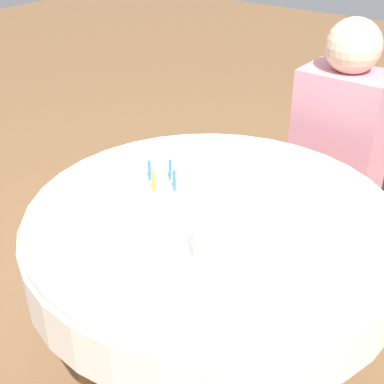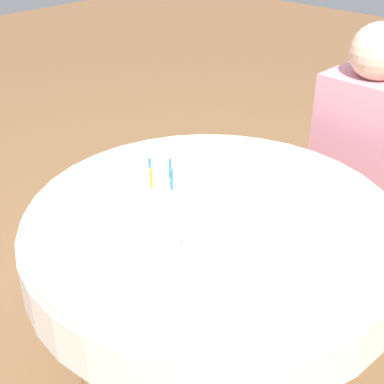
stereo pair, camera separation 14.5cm
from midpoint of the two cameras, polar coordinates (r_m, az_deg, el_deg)
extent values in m
cylinder|color=silver|center=(1.48, -0.57, -2.43)|extent=(1.04, 1.04, 0.02)
cylinder|color=silver|center=(1.53, -0.55, -4.92)|extent=(1.06, 1.06, 0.14)
cylinder|color=brown|center=(1.73, -14.33, -14.21)|extent=(0.05, 0.05, 0.75)
cylinder|color=brown|center=(2.03, -2.13, -5.40)|extent=(0.05, 0.05, 0.75)
cylinder|color=brown|center=(1.81, 12.57, -11.59)|extent=(0.05, 0.05, 0.75)
cube|color=#4C331E|center=(2.25, 12.71, -1.19)|extent=(0.39, 0.39, 0.04)
cube|color=#4C331E|center=(2.28, 15.49, 6.57)|extent=(0.34, 0.04, 0.51)
cylinder|color=#4C331E|center=(2.31, 6.64, -6.08)|extent=(0.04, 0.04, 0.39)
cylinder|color=#4C331E|center=(2.20, 13.97, -9.07)|extent=(0.04, 0.04, 0.39)
cylinder|color=#4C331E|center=(2.55, 10.57, -2.55)|extent=(0.04, 0.04, 0.39)
cylinder|color=#4C331E|center=(2.45, 17.29, -5.05)|extent=(0.04, 0.04, 0.39)
cylinder|color=#DBB293|center=(2.27, 8.49, -6.40)|extent=(0.09, 0.09, 0.43)
cylinder|color=#DBB293|center=(2.22, 12.15, -7.88)|extent=(0.09, 0.09, 0.43)
cube|color=#C67F8E|center=(2.12, 13.58, 5.44)|extent=(0.33, 0.23, 0.54)
sphere|color=#DBB293|center=(2.00, 14.84, 14.78)|extent=(0.20, 0.20, 0.20)
cube|color=white|center=(1.46, -6.07, -2.57)|extent=(0.25, 0.25, 0.00)
cube|color=white|center=(1.44, -6.17, -0.92)|extent=(0.20, 0.20, 0.10)
cylinder|color=blue|center=(1.37, -4.94, 1.12)|extent=(0.01, 0.01, 0.06)
cylinder|color=blue|center=(1.42, -5.28, 2.28)|extent=(0.01, 0.01, 0.06)
cylinder|color=blue|center=(1.42, -7.47, 2.20)|extent=(0.01, 0.01, 0.06)
cylinder|color=gold|center=(1.37, -7.16, 1.09)|extent=(0.01, 0.01, 0.06)
cylinder|color=silver|center=(1.27, -1.58, -5.54)|extent=(0.07, 0.07, 0.10)
camera|label=1|loc=(0.07, -92.86, -1.68)|focal=50.00mm
camera|label=2|loc=(0.07, 87.14, 1.68)|focal=50.00mm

